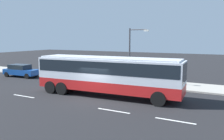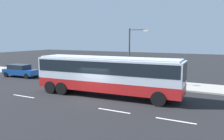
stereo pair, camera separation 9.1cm
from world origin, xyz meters
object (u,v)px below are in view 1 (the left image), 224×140
at_px(pedestrian_near_curb, 167,77).
at_px(street_lamp, 132,51).
at_px(coach_bus, 107,72).
at_px(car_blue_saloon, 21,70).

distance_m(pedestrian_near_curb, street_lamp, 4.29).
bearing_deg(street_lamp, pedestrian_near_curb, 14.20).
height_order(pedestrian_near_curb, street_lamp, street_lamp).
distance_m(coach_bus, street_lamp, 5.32).
bearing_deg(coach_bus, street_lamp, 86.30).
relative_size(coach_bus, car_blue_saloon, 2.67).
bearing_deg(pedestrian_near_curb, street_lamp, -124.49).
height_order(coach_bus, street_lamp, street_lamp).
distance_m(car_blue_saloon, pedestrian_near_curb, 17.99).
bearing_deg(pedestrian_near_curb, car_blue_saloon, -130.72).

